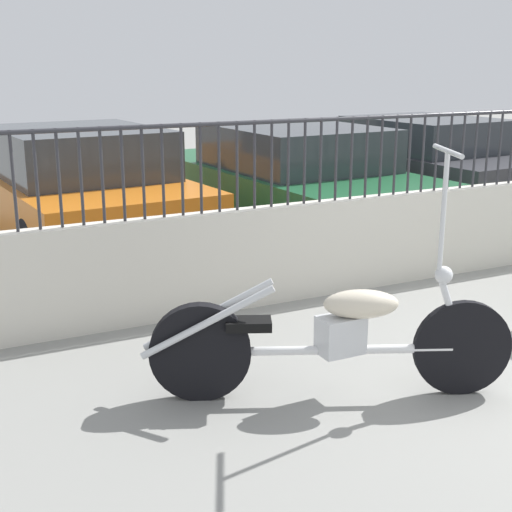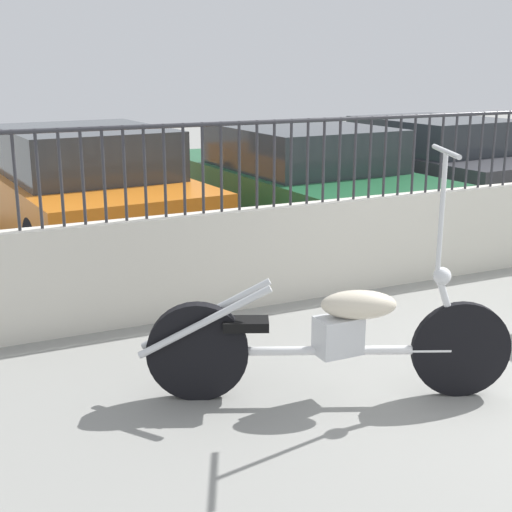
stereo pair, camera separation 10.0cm
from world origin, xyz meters
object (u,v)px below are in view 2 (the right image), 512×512
(motorcycle_white, at_px, (314,336))
(car_green, at_px, (295,177))
(car_dark_grey, at_px, (425,163))
(car_orange, at_px, (83,186))

(motorcycle_white, height_order, car_green, motorcycle_white)
(car_green, bearing_deg, car_dark_grey, -84.39)
(motorcycle_white, xyz_separation_m, car_dark_grey, (4.38, 4.53, 0.25))
(car_orange, bearing_deg, motorcycle_white, -179.10)
(motorcycle_white, relative_size, car_dark_grey, 0.52)
(motorcycle_white, height_order, car_dark_grey, motorcycle_white)
(car_orange, relative_size, car_dark_grey, 1.04)
(motorcycle_white, bearing_deg, car_green, 87.29)
(car_dark_grey, bearing_deg, car_orange, 86.10)
(car_orange, distance_m, car_green, 2.57)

